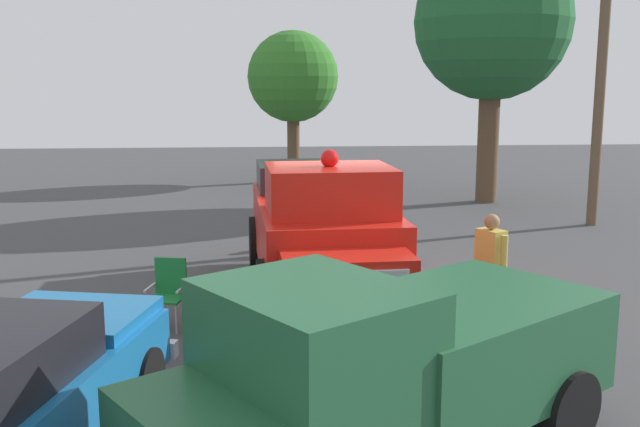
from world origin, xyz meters
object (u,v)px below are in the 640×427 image
at_px(oak_tree_left, 493,23).
at_px(traffic_cone, 284,242).
at_px(utility_pole, 601,71).
at_px(spectator_seated, 337,215).
at_px(oak_tree_right, 293,78).
at_px(spectator_standing, 490,261).
at_px(lawn_chair_near_truck, 336,219).
at_px(vintage_fire_truck, 322,227).
at_px(lawn_chair_by_car, 169,288).
at_px(parked_pickup, 388,364).

xyz_separation_m(oak_tree_left, traffic_cone, (6.76, -6.53, -5.09)).
relative_size(utility_pole, traffic_cone, 11.84).
distance_m(utility_pole, traffic_cone, 9.27).
distance_m(spectator_seated, oak_tree_right, 11.60).
distance_m(oak_tree_left, oak_tree_right, 7.97).
height_order(oak_tree_left, oak_tree_right, oak_tree_left).
bearing_deg(oak_tree_right, spectator_standing, 7.22).
distance_m(spectator_seated, oak_tree_left, 9.15).
height_order(lawn_chair_near_truck, utility_pole, utility_pole).
bearing_deg(vintage_fire_truck, traffic_cone, -169.48).
height_order(lawn_chair_near_truck, lawn_chair_by_car, same).
bearing_deg(spectator_standing, oak_tree_right, -172.78).
distance_m(parked_pickup, lawn_chair_by_car, 4.92).
height_order(vintage_fire_truck, spectator_seated, vintage_fire_truck).
xyz_separation_m(lawn_chair_by_car, oak_tree_right, (-16.40, 2.69, 3.26)).
xyz_separation_m(lawn_chair_by_car, oak_tree_left, (-11.05, 8.39, 4.81)).
bearing_deg(lawn_chair_near_truck, traffic_cone, -48.20).
xyz_separation_m(lawn_chair_by_car, spectator_seated, (-5.25, 3.10, 0.11)).
bearing_deg(parked_pickup, spectator_seated, 176.52).
bearing_deg(lawn_chair_near_truck, spectator_standing, 16.97).
distance_m(lawn_chair_by_car, traffic_cone, 4.69).
bearing_deg(utility_pole, oak_tree_right, -142.07).
height_order(vintage_fire_truck, lawn_chair_by_car, vintage_fire_truck).
bearing_deg(parked_pickup, oak_tree_left, 158.97).
bearing_deg(oak_tree_right, lawn_chair_by_car, -9.30).
bearing_deg(spectator_standing, vintage_fire_truck, -124.12).
bearing_deg(oak_tree_right, lawn_chair_near_truck, 2.03).
distance_m(vintage_fire_truck, utility_pole, 9.84).
bearing_deg(spectator_standing, traffic_cone, -147.18).
bearing_deg(lawn_chair_near_truck, utility_pole, 104.20).
bearing_deg(vintage_fire_truck, utility_pole, 127.40).
bearing_deg(parked_pickup, oak_tree_right, 179.56).
bearing_deg(vintage_fire_truck, spectator_standing, 55.88).
distance_m(spectator_standing, traffic_cone, 5.45).
bearing_deg(oak_tree_left, lawn_chair_near_truck, -43.12).
height_order(lawn_chair_by_car, spectator_seated, spectator_seated).
bearing_deg(oak_tree_left, spectator_standing, -17.63).
xyz_separation_m(oak_tree_right, utility_pole, (9.29, 7.24, 0.05)).
xyz_separation_m(lawn_chair_near_truck, lawn_chair_by_car, (5.38, -3.08, 0.00)).
distance_m(oak_tree_right, traffic_cone, 12.64).
relative_size(oak_tree_left, oak_tree_right, 1.40).
relative_size(spectator_seated, utility_pole, 0.17).
bearing_deg(oak_tree_left, utility_pole, 21.26).
relative_size(parked_pickup, spectator_seated, 3.87).
height_order(lawn_chair_near_truck, oak_tree_left, oak_tree_left).
relative_size(lawn_chair_near_truck, traffic_cone, 1.61).
distance_m(lawn_chair_near_truck, spectator_standing, 5.90).
bearing_deg(vintage_fire_truck, oak_tree_right, 178.94).
bearing_deg(lawn_chair_near_truck, parked_pickup, -3.29).
xyz_separation_m(lawn_chair_near_truck, spectator_seated, (0.13, 0.02, 0.11)).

